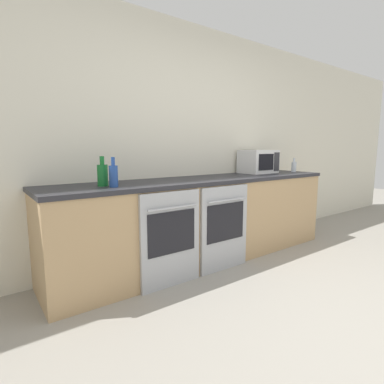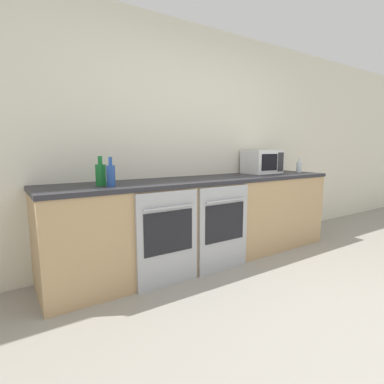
{
  "view_description": "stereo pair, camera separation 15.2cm",
  "coord_description": "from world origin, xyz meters",
  "views": [
    {
      "loc": [
        -2.02,
        -0.8,
        1.23
      ],
      "look_at": [
        -0.17,
        1.7,
        0.77
      ],
      "focal_mm": 28.0,
      "sensor_mm": 36.0,
      "label": 1
    },
    {
      "loc": [
        -1.89,
        -0.89,
        1.23
      ],
      "look_at": [
        -0.17,
        1.7,
        0.77
      ],
      "focal_mm": 28.0,
      "sensor_mm": 36.0,
      "label": 2
    }
  ],
  "objects": [
    {
      "name": "microwave",
      "position": [
        1.0,
        1.83,
        1.06
      ],
      "size": [
        0.45,
        0.33,
        0.3
      ],
      "color": "silver",
      "rests_on": "counter_back"
    },
    {
      "name": "bottle_green",
      "position": [
        -1.12,
        1.69,
        1.01
      ],
      "size": [
        0.09,
        0.09,
        0.25
      ],
      "color": "#19722D",
      "rests_on": "counter_back"
    },
    {
      "name": "oven_right",
      "position": [
        -0.01,
        1.36,
        0.44
      ],
      "size": [
        0.6,
        0.06,
        0.86
      ],
      "color": "#A8AAAF",
      "rests_on": "ground_plane"
    },
    {
      "name": "bottle_clear",
      "position": [
        1.51,
        1.64,
        0.98
      ],
      "size": [
        0.07,
        0.07,
        0.19
      ],
      "color": "silver",
      "rests_on": "counter_back"
    },
    {
      "name": "bottle_blue",
      "position": [
        -1.07,
        1.56,
        1.01
      ],
      "size": [
        0.07,
        0.07,
        0.25
      ],
      "color": "#234793",
      "rests_on": "counter_back"
    },
    {
      "name": "counter_back",
      "position": [
        0.0,
        1.7,
        0.46
      ],
      "size": [
        3.36,
        0.68,
        0.91
      ],
      "color": "tan",
      "rests_on": "ground_plane"
    },
    {
      "name": "oven_left",
      "position": [
        -0.65,
        1.36,
        0.44
      ],
      "size": [
        0.6,
        0.06,
        0.86
      ],
      "color": "#A8AAAF",
      "rests_on": "ground_plane"
    },
    {
      "name": "ground_plane",
      "position": [
        0.0,
        0.0,
        0.0
      ],
      "size": [
        16.0,
        16.0,
        0.0
      ],
      "primitive_type": "plane",
      "color": "gray"
    },
    {
      "name": "wall_back",
      "position": [
        0.0,
        2.06,
        1.3
      ],
      "size": [
        10.0,
        0.06,
        2.6
      ],
      "color": "silver",
      "rests_on": "ground_plane"
    }
  ]
}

